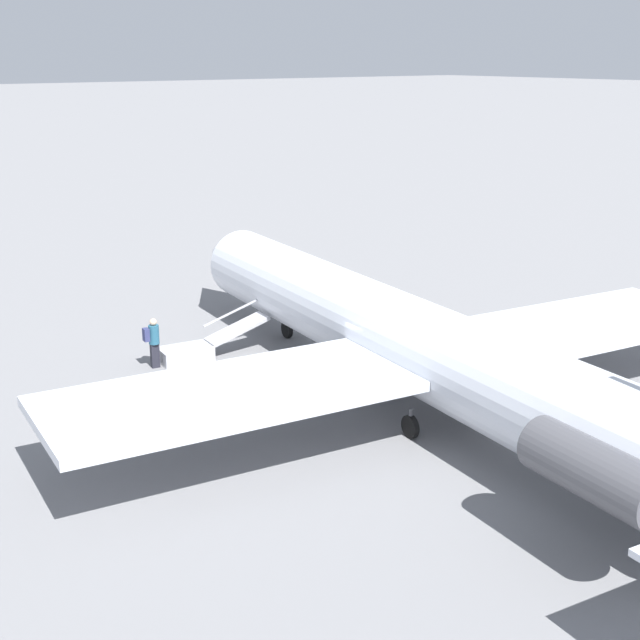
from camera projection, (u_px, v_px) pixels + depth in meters
ground_plane at (399, 403)px, 27.38m from camera, size 600.00×600.00×0.00m
airplane_main at (419, 346)px, 25.98m from camera, size 29.61×22.43×7.07m
boarding_stairs at (196, 348)px, 31.21m from camera, size 1.51×4.11×1.74m
passenger at (153, 340)px, 30.16m from camera, size 0.36×0.55×1.74m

